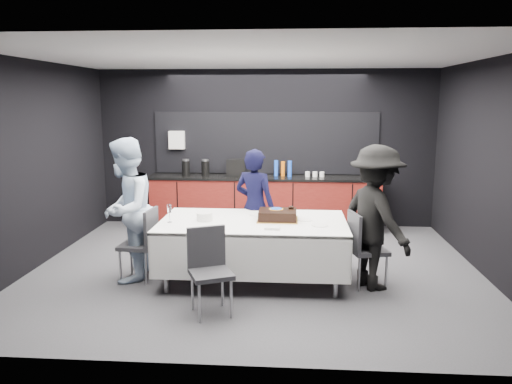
% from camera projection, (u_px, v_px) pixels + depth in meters
% --- Properties ---
extents(ground, '(6.00, 6.00, 0.00)m').
position_uv_depth(ground, '(255.00, 269.00, 6.78)').
color(ground, '#44454A').
rests_on(ground, ground).
extents(room_shell, '(6.04, 5.04, 2.82)m').
position_uv_depth(room_shell, '(255.00, 132.00, 6.44)').
color(room_shell, white).
rests_on(room_shell, ground).
extents(kitchenette, '(4.10, 0.64, 2.05)m').
position_uv_depth(kitchenette, '(264.00, 198.00, 8.85)').
color(kitchenette, '#5A120E').
rests_on(kitchenette, ground).
extents(party_table, '(2.32, 1.32, 0.78)m').
position_uv_depth(party_table, '(253.00, 231.00, 6.27)').
color(party_table, '#99999E').
rests_on(party_table, ground).
extents(cake_assembly, '(0.51, 0.42, 0.16)m').
position_uv_depth(cake_assembly, '(278.00, 215.00, 6.26)').
color(cake_assembly, gold).
rests_on(cake_assembly, party_table).
extents(plate_stack, '(0.20, 0.20, 0.10)m').
position_uv_depth(plate_stack, '(204.00, 217.00, 6.23)').
color(plate_stack, white).
rests_on(plate_stack, party_table).
extents(loose_plate_near, '(0.22, 0.22, 0.01)m').
position_uv_depth(loose_plate_near, '(214.00, 225.00, 5.99)').
color(loose_plate_near, white).
rests_on(loose_plate_near, party_table).
extents(loose_plate_right_a, '(0.18, 0.18, 0.01)m').
position_uv_depth(loose_plate_right_a, '(305.00, 220.00, 6.25)').
color(loose_plate_right_a, white).
rests_on(loose_plate_right_a, party_table).
extents(loose_plate_right_b, '(0.20, 0.20, 0.01)m').
position_uv_depth(loose_plate_right_b, '(320.00, 225.00, 5.99)').
color(loose_plate_right_b, white).
rests_on(loose_plate_right_b, party_table).
extents(loose_plate_far, '(0.19, 0.19, 0.01)m').
position_uv_depth(loose_plate_far, '(256.00, 214.00, 6.55)').
color(loose_plate_far, white).
rests_on(loose_plate_far, party_table).
extents(fork_pile, '(0.19, 0.13, 0.03)m').
position_uv_depth(fork_pile, '(272.00, 228.00, 5.82)').
color(fork_pile, white).
rests_on(fork_pile, party_table).
extents(champagne_flute, '(0.06, 0.06, 0.22)m').
position_uv_depth(champagne_flute, '(169.00, 210.00, 6.12)').
color(champagne_flute, white).
rests_on(champagne_flute, party_table).
extents(chair_left, '(0.45, 0.45, 0.92)m').
position_uv_depth(chair_left, '(143.00, 239.00, 6.29)').
color(chair_left, '#2B2C30').
rests_on(chair_left, ground).
extents(chair_right, '(0.50, 0.50, 0.92)m').
position_uv_depth(chair_right, '(362.00, 244.00, 6.09)').
color(chair_right, '#2B2C30').
rests_on(chair_right, ground).
extents(chair_near, '(0.55, 0.55, 0.92)m').
position_uv_depth(chair_near, '(209.00, 264.00, 5.34)').
color(chair_near, '#2B2C30').
rests_on(chair_near, ground).
extents(person_center, '(0.69, 0.59, 1.61)m').
position_uv_depth(person_center, '(255.00, 207.00, 6.91)').
color(person_center, black).
rests_on(person_center, ground).
extents(person_left, '(0.71, 0.90, 1.81)m').
position_uv_depth(person_left, '(126.00, 210.00, 6.27)').
color(person_left, '#C6DEF9').
rests_on(person_left, ground).
extents(person_right, '(1.11, 1.30, 1.75)m').
position_uv_depth(person_right, '(376.00, 218.00, 5.98)').
color(person_right, black).
rests_on(person_right, ground).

